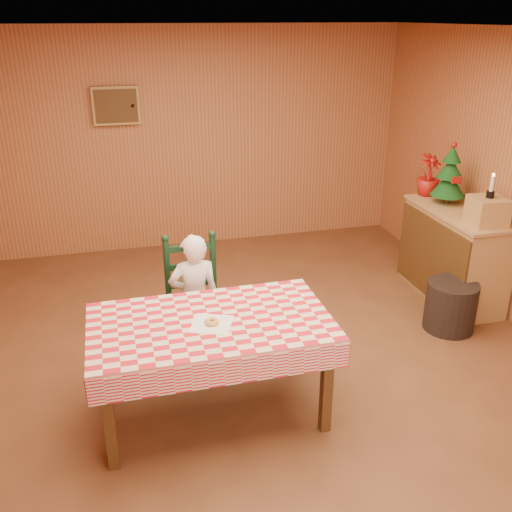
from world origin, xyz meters
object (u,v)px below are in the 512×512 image
(shelf_unit, at_px, (453,255))
(crate, at_px, (488,211))
(ladder_chair, at_px, (194,303))
(christmas_tree, at_px, (450,176))
(storage_bin, at_px, (451,306))
(dining_table, at_px, (211,331))
(seated_child, at_px, (195,300))

(shelf_unit, relative_size, crate, 4.13)
(ladder_chair, xyz_separation_m, christmas_tree, (2.70, 0.70, 0.71))
(crate, relative_size, storage_bin, 0.65)
(crate, relative_size, christmas_tree, 0.48)
(dining_table, height_order, crate, crate)
(crate, bearing_deg, christmas_tree, 90.00)
(shelf_unit, xyz_separation_m, christmas_tree, (0.01, 0.25, 0.74))
(dining_table, distance_m, shelf_unit, 2.97)
(ladder_chair, distance_m, shelf_unit, 2.73)
(shelf_unit, bearing_deg, storage_bin, -121.49)
(dining_table, distance_m, christmas_tree, 3.12)
(ladder_chair, relative_size, christmas_tree, 1.74)
(shelf_unit, bearing_deg, christmas_tree, 88.02)
(dining_table, bearing_deg, shelf_unit, 24.64)
(crate, height_order, storage_bin, crate)
(christmas_tree, height_order, storage_bin, christmas_tree)
(seated_child, distance_m, storage_bin, 2.36)
(dining_table, height_order, shelf_unit, shelf_unit)
(crate, xyz_separation_m, storage_bin, (-0.37, -0.18, -0.83))
(seated_child, xyz_separation_m, shelf_unit, (2.69, 0.50, -0.10))
(dining_table, bearing_deg, christmas_tree, 28.80)
(storage_bin, bearing_deg, ladder_chair, 176.68)
(dining_table, relative_size, christmas_tree, 2.67)
(ladder_chair, xyz_separation_m, storage_bin, (2.33, -0.14, -0.27))
(ladder_chair, bearing_deg, dining_table, -90.00)
(shelf_unit, height_order, crate, crate)
(shelf_unit, bearing_deg, seated_child, -169.38)
(ladder_chair, height_order, christmas_tree, christmas_tree)
(christmas_tree, bearing_deg, storage_bin, -113.71)
(storage_bin, bearing_deg, shelf_unit, 58.51)
(ladder_chair, xyz_separation_m, seated_child, (0.00, -0.06, 0.06))
(seated_child, distance_m, crate, 2.75)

